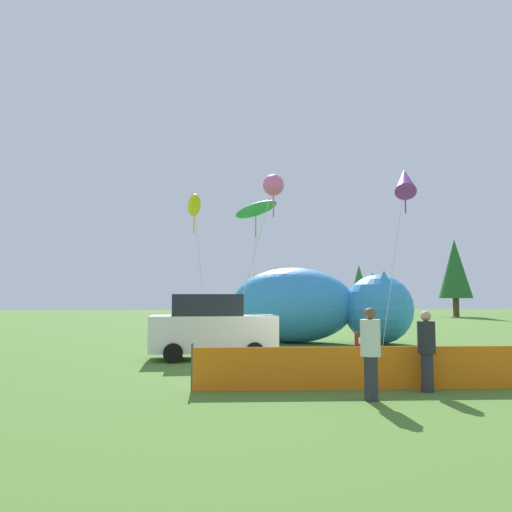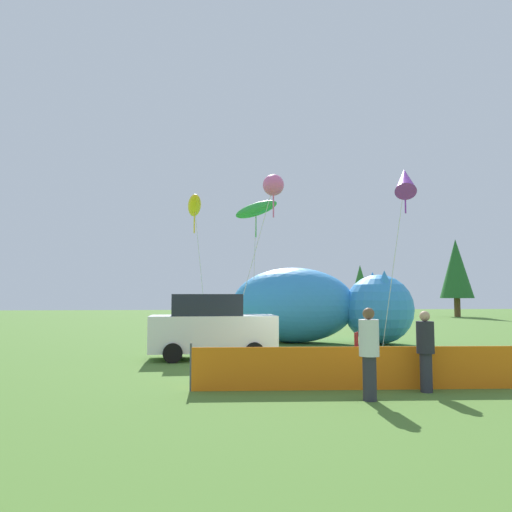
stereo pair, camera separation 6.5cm
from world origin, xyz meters
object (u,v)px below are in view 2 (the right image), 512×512
at_px(folding_chair, 361,345).
at_px(kite_pink_octopus, 273,186).
at_px(kite_purple_delta, 405,181).
at_px(spectator_in_red_shirt, 426,348).
at_px(kite_yellow_hero, 194,206).
at_px(inflatable_cat, 316,308).
at_px(spectator_in_blue_shirt, 369,350).
at_px(kite_green_fish, 256,210).
at_px(parked_car, 212,327).

xyz_separation_m(folding_chair, kite_pink_octopus, (-2.41, 3.35, 5.94)).
bearing_deg(kite_purple_delta, kite_pink_octopus, 168.81).
height_order(spectator_in_red_shirt, kite_purple_delta, kite_purple_delta).
height_order(kite_pink_octopus, kite_yellow_hero, kite_yellow_hero).
height_order(inflatable_cat, spectator_in_blue_shirt, inflatable_cat).
xyz_separation_m(kite_green_fish, kite_purple_delta, (5.36, -4.42, 0.48)).
height_order(spectator_in_blue_shirt, spectator_in_red_shirt, spectator_in_blue_shirt).
bearing_deg(folding_chair, kite_yellow_hero, 156.38).
height_order(parked_car, kite_pink_octopus, kite_pink_octopus).
relative_size(parked_car, spectator_in_red_shirt, 2.38).
bearing_deg(spectator_in_red_shirt, spectator_in_blue_shirt, -154.49).
bearing_deg(folding_chair, kite_purple_delta, 70.72).
bearing_deg(kite_pink_octopus, spectator_in_blue_shirt, -85.41).
xyz_separation_m(inflatable_cat, spectator_in_blue_shirt, (-1.64, -12.28, -0.54)).
height_order(parked_car, spectator_in_blue_shirt, parked_car).
height_order(folding_chair, kite_green_fish, kite_green_fish).
xyz_separation_m(kite_pink_octopus, kite_yellow_hero, (-3.19, 3.86, -0.18)).
xyz_separation_m(parked_car, kite_purple_delta, (7.43, 1.10, 5.52)).
relative_size(spectator_in_blue_shirt, kite_purple_delta, 0.26).
height_order(inflatable_cat, spectator_in_red_shirt, inflatable_cat).
distance_m(parked_car, kite_yellow_hero, 7.97).
height_order(parked_car, folding_chair, parked_car).
relative_size(kite_green_fish, kite_yellow_hero, 0.96).
bearing_deg(spectator_in_blue_shirt, parked_car, 114.01).
bearing_deg(spectator_in_blue_shirt, kite_green_fish, 94.92).
bearing_deg(inflatable_cat, parked_car, -118.07).
bearing_deg(kite_purple_delta, kite_yellow_hero, 149.38).
height_order(folding_chair, spectator_in_red_shirt, spectator_in_red_shirt).
height_order(parked_car, spectator_in_red_shirt, parked_car).
xyz_separation_m(spectator_in_blue_shirt, kite_purple_delta, (4.27, 8.20, 5.56)).
height_order(folding_chair, kite_purple_delta, kite_purple_delta).
bearing_deg(parked_car, spectator_in_red_shirt, -54.90).
bearing_deg(kite_purple_delta, spectator_in_red_shirt, -110.06).
distance_m(folding_chair, inflatable_cat, 6.52).
relative_size(spectator_in_red_shirt, kite_pink_octopus, 0.26).
xyz_separation_m(folding_chair, spectator_in_blue_shirt, (-1.67, -5.84, 0.48)).
distance_m(spectator_in_red_shirt, kite_yellow_hero, 14.49).
bearing_deg(kite_purple_delta, parked_car, -171.55).
bearing_deg(spectator_in_blue_shirt, spectator_in_red_shirt, 25.51).
bearing_deg(kite_purple_delta, spectator_in_blue_shirt, -117.53).
xyz_separation_m(folding_chair, spectator_in_red_shirt, (-0.12, -5.10, 0.43)).
xyz_separation_m(spectator_in_blue_shirt, spectator_in_red_shirt, (1.55, 0.74, -0.05)).
bearing_deg(spectator_in_red_shirt, kite_yellow_hero, 113.98).
height_order(spectator_in_red_shirt, kite_pink_octopus, kite_pink_octopus).
bearing_deg(inflatable_cat, kite_purple_delta, -42.51).
height_order(inflatable_cat, kite_purple_delta, kite_purple_delta).
relative_size(folding_chair, kite_green_fish, 0.14).
relative_size(parked_car, kite_green_fish, 0.64).
xyz_separation_m(kite_green_fish, kite_pink_octopus, (0.35, -3.43, 0.38)).
xyz_separation_m(inflatable_cat, kite_yellow_hero, (-5.57, 0.77, 4.74)).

